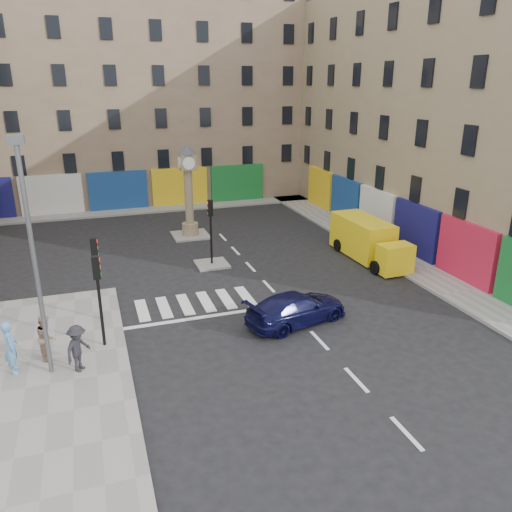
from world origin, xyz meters
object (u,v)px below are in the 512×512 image
traffic_light_left_near (98,287)px  navy_sedan (297,308)px  clock_pillar (188,185)px  pedestrian_tan (46,337)px  traffic_light_left_far (96,266)px  traffic_light_island (211,222)px  pedestrian_blue (11,347)px  lamp_post (33,249)px  yellow_van (368,240)px  pedestrian_dark (78,348)px

traffic_light_left_near → navy_sedan: (8.05, -0.40, -1.94)m
clock_pillar → pedestrian_tan: (-8.32, -14.11, -2.54)m
traffic_light_left_far → traffic_light_island: size_ratio=1.00×
pedestrian_blue → traffic_light_island: bearing=-56.3°
traffic_light_island → lamp_post: (-8.20, -9.20, 2.20)m
traffic_light_island → pedestrian_tan: size_ratio=2.15×
clock_pillar → pedestrian_blue: clock_pillar is taller
navy_sedan → yellow_van: size_ratio=0.74×
traffic_light_island → yellow_van: traffic_light_island is taller
pedestrian_dark → yellow_van: bearing=-27.3°
traffic_light_left_near → navy_sedan: size_ratio=0.79×
traffic_light_island → yellow_van: bearing=-11.5°
clock_pillar → yellow_van: clock_pillar is taller
traffic_light_left_far → navy_sedan: size_ratio=0.79×
lamp_post → navy_sedan: lamp_post is taller
clock_pillar → traffic_light_left_near: bearing=-114.5°
pedestrian_blue → yellow_van: bearing=-78.6°
traffic_light_left_far → yellow_van: (15.30, 3.57, -1.49)m
traffic_light_left_near → pedestrian_dark: 2.45m
traffic_light_island → pedestrian_blue: traffic_light_island is taller
traffic_light_left_near → traffic_light_island: (6.30, 7.80, -0.03)m
traffic_light_left_near → pedestrian_dark: size_ratio=2.09×
pedestrian_blue → clock_pillar: bearing=-41.8°
clock_pillar → traffic_light_left_far: bearing=-118.9°
lamp_post → pedestrian_dark: 3.89m
clock_pillar → pedestrian_dark: bearing=-115.1°
traffic_light_left_near → lamp_post: 3.21m
traffic_light_island → pedestrian_tan: 11.73m
traffic_light_left_near → yellow_van: size_ratio=0.59×
traffic_light_left_far → pedestrian_tan: (-2.02, -2.71, -1.61)m
yellow_van → pedestrian_blue: size_ratio=3.20×
yellow_van → pedestrian_tan: size_ratio=3.66×
traffic_light_left_near → traffic_light_left_far: bearing=90.0°
traffic_light_left_near → pedestrian_tan: 2.60m
navy_sedan → pedestrian_tan: bearing=75.2°
clock_pillar → pedestrian_dark: 17.21m
clock_pillar → pedestrian_blue: (-9.44, -14.75, -2.41)m
traffic_light_left_far → pedestrian_tan: bearing=-126.7°
traffic_light_left_near → yellow_van: bearing=21.3°
traffic_light_left_near → traffic_light_left_far: same height
lamp_post → traffic_light_left_far: bearing=63.4°
traffic_light_island → lamp_post: lamp_post is taller
navy_sedan → lamp_post: bearing=81.5°
traffic_light_island → pedestrian_tan: bearing=-135.7°
yellow_van → pedestrian_tan: yellow_van is taller
traffic_light_left_near → lamp_post: (-1.90, -1.40, 2.17)m
traffic_light_left_far → navy_sedan: traffic_light_left_far is taller
traffic_light_left_near → traffic_light_island: 10.03m
traffic_light_left_near → clock_pillar: size_ratio=0.61×
traffic_light_left_far → clock_pillar: bearing=61.1°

